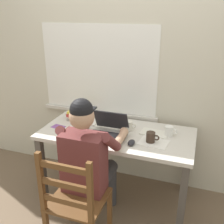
% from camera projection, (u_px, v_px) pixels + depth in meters
% --- Properties ---
extents(ground_plane, '(8.00, 8.00, 0.00)m').
position_uv_depth(ground_plane, '(116.00, 195.00, 2.76)').
color(ground_plane, brown).
extents(back_wall, '(6.00, 0.08, 2.60)m').
position_uv_depth(back_wall, '(130.00, 65.00, 2.66)').
color(back_wall, beige).
rests_on(back_wall, ground).
extents(desk, '(1.44, 0.69, 0.74)m').
position_uv_depth(desk, '(117.00, 142.00, 2.52)').
color(desk, beige).
rests_on(desk, ground).
extents(seated_person, '(0.50, 0.60, 1.23)m').
position_uv_depth(seated_person, '(89.00, 158.00, 2.17)').
color(seated_person, brown).
rests_on(seated_person, ground).
extents(wooden_chair, '(0.42, 0.42, 0.93)m').
position_uv_depth(wooden_chair, '(75.00, 202.00, 2.01)').
color(wooden_chair, brown).
rests_on(wooden_chair, ground).
extents(laptop, '(0.33, 0.34, 0.21)m').
position_uv_depth(laptop, '(108.00, 131.00, 2.40)').
color(laptop, '#232328').
rests_on(laptop, desk).
extents(computer_mouse, '(0.06, 0.10, 0.03)m').
position_uv_depth(computer_mouse, '(131.00, 142.00, 2.26)').
color(computer_mouse, '#232328').
rests_on(computer_mouse, desk).
extents(coffee_mug_white, '(0.11, 0.08, 0.10)m').
position_uv_depth(coffee_mug_white, '(128.00, 126.00, 2.50)').
color(coffee_mug_white, silver).
rests_on(coffee_mug_white, desk).
extents(coffee_mug_dark, '(0.12, 0.08, 0.10)m').
position_uv_depth(coffee_mug_dark, '(151.00, 137.00, 2.28)').
color(coffee_mug_dark, '#38281E').
rests_on(coffee_mug_dark, desk).
extents(coffee_mug_spare, '(0.11, 0.08, 0.09)m').
position_uv_depth(coffee_mug_spare, '(169.00, 131.00, 2.40)').
color(coffee_mug_spare, white).
rests_on(coffee_mug_spare, desk).
extents(book_stack_main, '(0.19, 0.16, 0.10)m').
position_uv_depth(book_stack_main, '(77.00, 115.00, 2.75)').
color(book_stack_main, gray).
rests_on(book_stack_main, desk).
extents(paper_pile_near_laptop, '(0.27, 0.22, 0.01)m').
position_uv_depth(paper_pile_near_laptop, '(154.00, 142.00, 2.29)').
color(paper_pile_near_laptop, white).
rests_on(paper_pile_near_laptop, desk).
extents(paper_pile_back_corner, '(0.26, 0.23, 0.02)m').
position_uv_depth(paper_pile_back_corner, '(85.00, 122.00, 2.70)').
color(paper_pile_back_corner, white).
rests_on(paper_pile_back_corner, desk).
extents(paper_pile_side, '(0.27, 0.18, 0.01)m').
position_uv_depth(paper_pile_side, '(155.00, 133.00, 2.46)').
color(paper_pile_side, silver).
rests_on(paper_pile_side, desk).
extents(landscape_photo_print, '(0.14, 0.11, 0.00)m').
position_uv_depth(landscape_photo_print, '(58.00, 127.00, 2.60)').
color(landscape_photo_print, '#7A4293').
rests_on(landscape_photo_print, desk).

